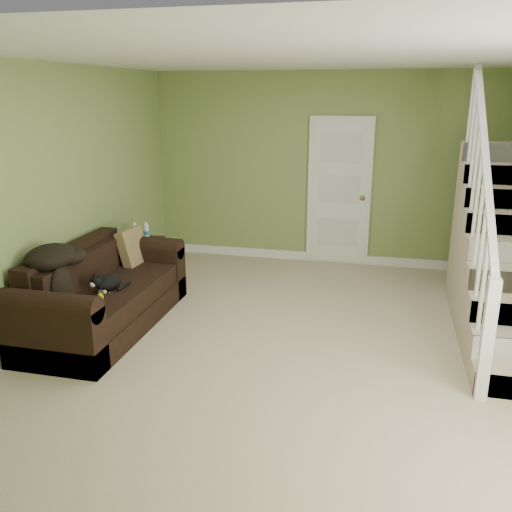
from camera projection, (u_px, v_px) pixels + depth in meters
The scene contains 15 objects.
floor at pixel (298, 344), 5.20m from camera, with size 5.00×5.50×0.01m, color tan.
ceiling at pixel (305, 56), 4.45m from camera, with size 5.00×5.50×0.01m, color white.
wall_back at pixel (333, 170), 7.39m from camera, with size 5.00×0.04×2.60m, color olive.
wall_front at pixel (199, 344), 2.27m from camera, with size 5.00×0.04×2.60m, color olive.
wall_left at pixel (53, 199), 5.39m from camera, with size 0.04×5.50×2.60m, color olive.
baseboard_back at pixel (329, 257), 7.72m from camera, with size 5.00×0.04×0.12m, color white.
baseboard_left at pixel (68, 314), 5.74m from camera, with size 0.04×5.50×0.12m, color white.
door at pixel (339, 192), 7.41m from camera, with size 0.86×0.12×2.02m.
staircase at pixel (510, 265), 5.47m from camera, with size 1.00×2.51×2.82m.
sofa at pixel (102, 297), 5.51m from camera, with size 0.91×2.11×0.84m.
side_table at pixel (144, 260), 6.85m from camera, with size 0.51×0.51×0.78m.
cat at pixel (108, 283), 5.28m from camera, with size 0.26×0.46×0.22m.
banana at pixel (101, 296), 5.08m from camera, with size 0.05×0.19×0.05m, color yellow.
throw_pillow at pixel (133, 247), 6.13m from camera, with size 0.11×0.42×0.42m, color #4C371E.
throw_blanket at pixel (50, 257), 4.98m from camera, with size 0.41×0.54×0.22m, color black.
Camera 1 is at (0.72, -4.70, 2.31)m, focal length 38.00 mm.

